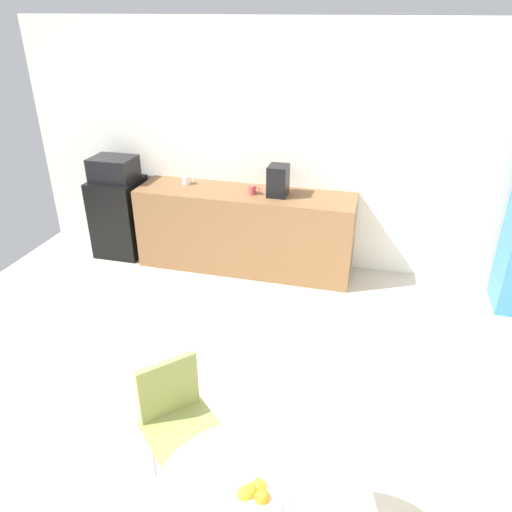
# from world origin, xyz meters

# --- Properties ---
(ground_plane) EXTENTS (6.00, 6.00, 0.00)m
(ground_plane) POSITION_xyz_m (0.00, 0.00, 0.00)
(ground_plane) COLOR beige
(wall_back) EXTENTS (6.00, 0.10, 2.60)m
(wall_back) POSITION_xyz_m (0.00, 3.00, 1.30)
(wall_back) COLOR white
(wall_back) RESTS_ON ground_plane
(counter_block) EXTENTS (2.37, 0.60, 0.90)m
(counter_block) POSITION_xyz_m (-0.36, 2.65, 0.45)
(counter_block) COLOR brown
(counter_block) RESTS_ON ground_plane
(mini_fridge) EXTENTS (0.54, 0.54, 0.91)m
(mini_fridge) POSITION_xyz_m (-1.90, 2.65, 0.46)
(mini_fridge) COLOR black
(mini_fridge) RESTS_ON ground_plane
(microwave) EXTENTS (0.48, 0.38, 0.26)m
(microwave) POSITION_xyz_m (-1.90, 2.65, 1.04)
(microwave) COLOR black
(microwave) RESTS_ON mini_fridge
(chair_olive) EXTENTS (0.59, 0.59, 0.83)m
(chair_olive) POSITION_xyz_m (0.00, -0.14, 0.52)
(chair_olive) COLOR silver
(chair_olive) RESTS_ON ground_plane
(fruit_bowl) EXTENTS (0.25, 0.25, 0.11)m
(fruit_bowl) POSITION_xyz_m (0.65, -0.78, 0.79)
(fruit_bowl) COLOR silver
(fruit_bowl) RESTS_ON round_table
(mug_white) EXTENTS (0.13, 0.08, 0.09)m
(mug_white) POSITION_xyz_m (-1.06, 2.74, 0.95)
(mug_white) COLOR white
(mug_white) RESTS_ON counter_block
(mug_green) EXTENTS (0.13, 0.08, 0.09)m
(mug_green) POSITION_xyz_m (-0.27, 2.61, 0.95)
(mug_green) COLOR #D84C4C
(mug_green) RESTS_ON counter_block
(coffee_maker) EXTENTS (0.20, 0.24, 0.32)m
(coffee_maker) POSITION_xyz_m (0.00, 2.65, 1.06)
(coffee_maker) COLOR black
(coffee_maker) RESTS_ON counter_block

